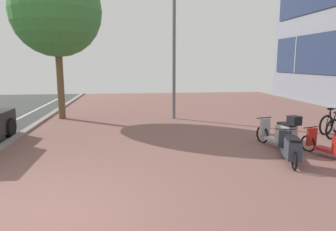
{
  "coord_description": "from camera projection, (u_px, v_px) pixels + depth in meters",
  "views": [
    {
      "loc": [
        1.27,
        -4.65,
        2.39
      ],
      "look_at": [
        2.17,
        2.72,
        1.12
      ],
      "focal_mm": 32.92,
      "sensor_mm": 36.0,
      "label": 1
    }
  ],
  "objects": [
    {
      "name": "bicycle_rack_05",
      "position": [
        333.0,
        124.0,
        10.52
      ],
      "size": [
        1.31,
        0.57,
        0.97
      ],
      "color": "black",
      "rests_on": "ground"
    },
    {
      "name": "ground",
      "position": [
        143.0,
        214.0,
        4.97
      ],
      "size": [
        21.0,
        40.0,
        0.13
      ],
      "color": "#313433"
    },
    {
      "name": "scooter_mid",
      "position": [
        291.0,
        148.0,
        7.36
      ],
      "size": [
        0.78,
        1.68,
        0.71
      ],
      "color": "black",
      "rests_on": "ground"
    },
    {
      "name": "scooter_far",
      "position": [
        282.0,
        133.0,
        8.56
      ],
      "size": [
        0.74,
        1.67,
        1.04
      ],
      "color": "black",
      "rests_on": "ground"
    },
    {
      "name": "lamp_post",
      "position": [
        174.0,
        35.0,
        12.83
      ],
      "size": [
        0.2,
        0.52,
        6.41
      ],
      "color": "slate",
      "rests_on": "ground"
    },
    {
      "name": "street_tree",
      "position": [
        56.0,
        12.0,
        12.67
      ],
      "size": [
        3.72,
        3.72,
        6.35
      ],
      "color": "brown",
      "rests_on": "ground"
    }
  ]
}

